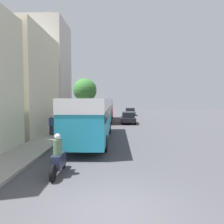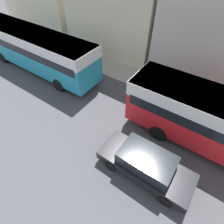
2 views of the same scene
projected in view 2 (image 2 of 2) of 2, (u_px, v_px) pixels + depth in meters
name	position (u px, v px, depth m)	size (l,w,h in m)	color
sidewalk	(6.00, 29.00, 21.05)	(2.20, 120.00, 0.15)	#9E998E
bus_lead	(34.00, 46.00, 13.60)	(2.55, 11.52, 3.16)	teal
car_far_curb	(145.00, 164.00, 8.06)	(1.80, 4.46, 1.47)	black
pedestrian_walking_away	(81.00, 47.00, 15.81)	(0.44, 0.44, 1.64)	#232838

